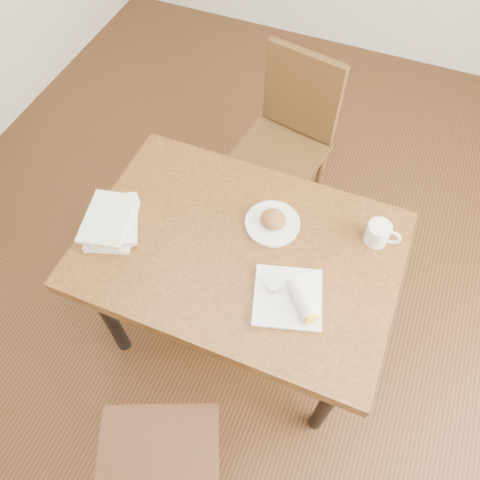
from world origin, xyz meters
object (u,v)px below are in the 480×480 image
at_px(table, 240,259).
at_px(chair_far, 288,134).
at_px(coffee_mug, 379,233).
at_px(book_stack, 112,222).
at_px(plate_scone, 273,222).
at_px(plate_burrito, 292,298).

relative_size(table, chair_far, 1.25).
bearing_deg(coffee_mug, book_stack, -161.59).
distance_m(coffee_mug, book_stack, 1.01).
bearing_deg(book_stack, coffee_mug, 18.41).
distance_m(chair_far, plate_scone, 0.75).
xyz_separation_m(table, plate_burrito, (0.25, -0.14, 0.11)).
bearing_deg(plate_scone, coffee_mug, 12.00).
bearing_deg(table, plate_scone, 60.90).
height_order(plate_scone, coffee_mug, coffee_mug).
distance_m(table, book_stack, 0.51).
bearing_deg(table, book_stack, -169.05).
distance_m(plate_scone, book_stack, 0.62).
xyz_separation_m(plate_burrito, book_stack, (-0.74, 0.04, 0.01)).
bearing_deg(book_stack, chair_far, 66.14).
relative_size(plate_scone, plate_burrito, 0.73).
distance_m(chair_far, plate_burrito, 1.06).
xyz_separation_m(chair_far, plate_scone, (0.16, -0.70, 0.22)).
bearing_deg(plate_burrito, chair_far, 108.59).
height_order(table, coffee_mug, coffee_mug).
xyz_separation_m(chair_far, book_stack, (-0.41, -0.93, 0.23)).
height_order(coffee_mug, plate_burrito, coffee_mug).
distance_m(table, chair_far, 0.85).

